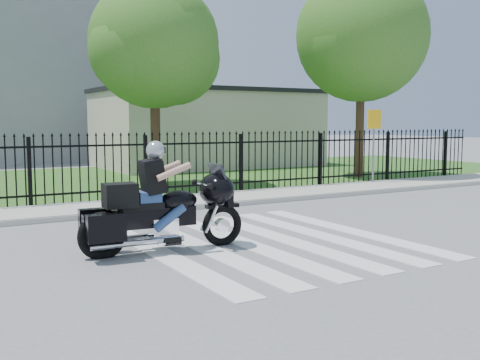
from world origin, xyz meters
TOP-DOWN VIEW (x-y plane):
  - ground at (0.00, 0.00)m, footprint 120.00×120.00m
  - crosswalk at (0.00, 0.00)m, footprint 5.00×5.50m
  - sidewalk at (0.00, 5.00)m, footprint 40.00×2.00m
  - curb at (0.00, 4.00)m, footprint 40.00×0.12m
  - grass_strip at (0.00, 12.00)m, footprint 40.00×12.00m
  - iron_fence at (0.00, 6.00)m, footprint 26.00×0.04m
  - tree_mid at (1.50, 9.00)m, footprint 4.20×4.20m
  - tree_right at (9.50, 8.00)m, footprint 5.00×5.00m
  - building_low at (7.00, 16.00)m, footprint 10.00×6.00m
  - building_low_roof at (7.00, 16.00)m, footprint 10.20×6.20m
  - motorcycle_rider at (-1.96, 0.25)m, footprint 2.87×0.99m
  - traffic_sign at (8.03, 5.69)m, footprint 0.53×0.10m

SIDE VIEW (x-z plane):
  - ground at x=0.00m, z-range 0.00..0.00m
  - crosswalk at x=0.00m, z-range 0.00..0.01m
  - grass_strip at x=0.00m, z-range 0.00..0.02m
  - sidewalk at x=0.00m, z-range 0.00..0.12m
  - curb at x=0.00m, z-range 0.00..0.12m
  - motorcycle_rider at x=-1.96m, z-range -0.17..1.73m
  - iron_fence at x=0.00m, z-range 0.00..1.80m
  - building_low at x=7.00m, z-range 0.00..3.50m
  - traffic_sign at x=8.03m, z-range 0.64..3.08m
  - building_low_roof at x=7.00m, z-range 3.50..3.70m
  - tree_mid at x=1.50m, z-range 1.28..8.06m
  - tree_right at x=9.50m, z-range 1.44..9.34m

